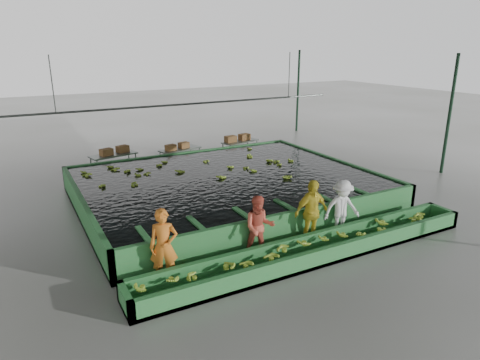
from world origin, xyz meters
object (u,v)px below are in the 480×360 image
sorting_trough (315,250)px  worker_c (311,212)px  worker_d (342,208)px  box_stack_left (115,154)px  flotation_tank (227,187)px  worker_b (259,227)px  packing_table_mid (180,158)px  box_stack_right (238,141)px  packing_table_right (240,149)px  worker_a (164,246)px  box_stack_mid (177,149)px  packing_table_left (114,164)px

sorting_trough → worker_c: bearing=61.5°
worker_d → box_stack_left: bearing=129.7°
flotation_tank → worker_c: bearing=-84.2°
worker_b → box_stack_left: size_ratio=1.31×
worker_d → packing_table_mid: 9.21m
worker_d → box_stack_right: size_ratio=1.24×
flotation_tank → box_stack_right: (3.13, 4.99, 0.40)m
worker_d → worker_c: bearing=-164.5°
packing_table_right → flotation_tank: bearing=-123.3°
packing_table_mid → worker_a: bearing=-113.1°
worker_c → box_stack_left: (-3.16, 9.49, -0.05)m
worker_c → packing_table_mid: worker_c is taller
worker_b → worker_d: size_ratio=1.00×
worker_a → box_stack_right: (6.92, 9.29, -0.05)m
flotation_tank → worker_b: worker_b is taller
worker_d → box_stack_right: 9.43m
worker_c → packing_table_right: (2.81, 9.25, -0.50)m
sorting_trough → box_stack_right: bearing=72.8°
packing_table_right → worker_d: bearing=-100.5°
worker_c → worker_d: worker_c is taller
sorting_trough → packing_table_mid: (0.07, 9.88, 0.18)m
packing_table_right → worker_b: bearing=-115.8°
flotation_tank → packing_table_mid: (0.07, 4.78, -0.02)m
worker_a → packing_table_mid: 9.88m
worker_d → box_stack_mid: (-1.60, 9.05, 0.02)m
worker_a → box_stack_left: 9.55m
box_stack_mid → packing_table_right: bearing=3.4°
packing_table_left → packing_table_right: packing_table_left is taller
packing_table_right → box_stack_right: (-0.12, 0.05, 0.42)m
worker_a → worker_b: 2.57m
worker_d → flotation_tank: bearing=125.1°
packing_table_right → box_stack_right: box_stack_right is taller
sorting_trough → worker_d: (1.53, 0.80, 0.59)m
worker_b → packing_table_right: size_ratio=0.90×
packing_table_mid → box_stack_mid: (-0.13, -0.03, 0.43)m
worker_d → box_stack_right: worker_d is taller
worker_c → box_stack_left: worker_c is taller
flotation_tank → worker_a: bearing=-131.4°
packing_table_right → packing_table_left: bearing=178.4°
worker_a → worker_d: worker_a is taller
worker_a → box_stack_left: (1.07, 9.49, -0.03)m
worker_b → worker_d: bearing=23.5°
box_stack_left → sorting_trough: bearing=-75.1°
worker_b → box_stack_mid: (1.17, 9.05, 0.02)m
worker_a → packing_table_right: size_ratio=0.97×
packing_table_mid → box_stack_right: 3.09m
worker_b → box_stack_mid: bearing=106.1°
worker_a → worker_d: (5.33, 0.00, -0.06)m
flotation_tank → worker_b: (-1.23, -4.30, 0.39)m
worker_d → box_stack_left: worker_d is taller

